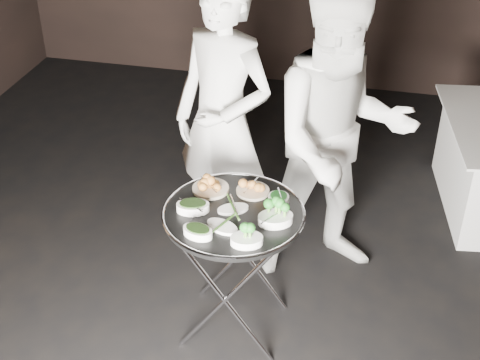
% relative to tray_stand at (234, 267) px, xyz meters
% --- Properties ---
extents(floor, '(6.00, 7.00, 0.05)m').
position_rel_tray_stand_xyz_m(floor, '(0.02, -0.01, -0.49)').
color(floor, black).
rests_on(floor, ground).
extents(tray_stand, '(0.56, 0.48, 0.82)m').
position_rel_tray_stand_xyz_m(tray_stand, '(0.00, 0.00, 0.00)').
color(tray_stand, silver).
rests_on(tray_stand, floor).
extents(serving_tray, '(0.77, 0.77, 0.04)m').
position_rel_tray_stand_xyz_m(serving_tray, '(0.00, 0.00, 0.37)').
color(serving_tray, black).
rests_on(serving_tray, tray_stand).
extents(potato_plate_a, '(0.20, 0.20, 0.07)m').
position_rel_tray_stand_xyz_m(potato_plate_a, '(-0.17, 0.17, 0.41)').
color(potato_plate_a, beige).
rests_on(potato_plate_a, serving_tray).
extents(potato_plate_b, '(0.19, 0.19, 0.07)m').
position_rel_tray_stand_xyz_m(potato_plate_b, '(0.06, 0.21, 0.41)').
color(potato_plate_b, beige).
rests_on(potato_plate_b, serving_tray).
extents(greens_bowl, '(0.11, 0.11, 0.07)m').
position_rel_tray_stand_xyz_m(greens_bowl, '(0.22, 0.14, 0.41)').
color(greens_bowl, white).
rests_on(greens_bowl, serving_tray).
extents(asparagus_plate_a, '(0.19, 0.16, 0.03)m').
position_rel_tray_stand_xyz_m(asparagus_plate_a, '(-0.01, 0.02, 0.39)').
color(asparagus_plate_a, white).
rests_on(asparagus_plate_a, serving_tray).
extents(asparagus_plate_b, '(0.21, 0.16, 0.04)m').
position_rel_tray_stand_xyz_m(asparagus_plate_b, '(-0.02, -0.15, 0.40)').
color(asparagus_plate_b, white).
rests_on(asparagus_plate_b, serving_tray).
extents(spinach_bowl_a, '(0.20, 0.15, 0.07)m').
position_rel_tray_stand_xyz_m(spinach_bowl_a, '(-0.21, -0.04, 0.41)').
color(spinach_bowl_a, white).
rests_on(spinach_bowl_a, serving_tray).
extents(spinach_bowl_b, '(0.18, 0.14, 0.07)m').
position_rel_tray_stand_xyz_m(spinach_bowl_b, '(-0.13, -0.23, 0.41)').
color(spinach_bowl_b, white).
rests_on(spinach_bowl_b, serving_tray).
extents(broccoli_bowl_a, '(0.22, 0.19, 0.08)m').
position_rel_tray_stand_xyz_m(broccoli_bowl_a, '(0.23, -0.04, 0.41)').
color(broccoli_bowl_a, white).
rests_on(broccoli_bowl_a, serving_tray).
extents(broccoli_bowl_b, '(0.19, 0.16, 0.07)m').
position_rel_tray_stand_xyz_m(broccoli_bowl_b, '(0.13, -0.24, 0.41)').
color(broccoli_bowl_b, white).
rests_on(broccoli_bowl_b, serving_tray).
extents(serving_utensils, '(0.57, 0.42, 0.01)m').
position_rel_tray_stand_xyz_m(serving_utensils, '(0.02, 0.07, 0.43)').
color(serving_utensils, silver).
rests_on(serving_utensils, serving_tray).
extents(waiter_left, '(0.81, 0.67, 1.89)m').
position_rel_tray_stand_xyz_m(waiter_left, '(-0.25, 0.76, 0.48)').
color(waiter_left, silver).
rests_on(waiter_left, floor).
extents(waiter_right, '(1.14, 1.03, 1.93)m').
position_rel_tray_stand_xyz_m(waiter_right, '(0.48, 0.71, 0.50)').
color(waiter_right, silver).
rests_on(waiter_right, floor).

